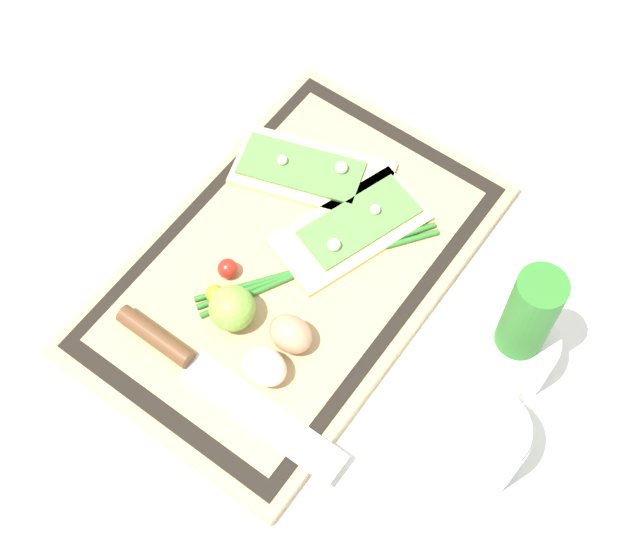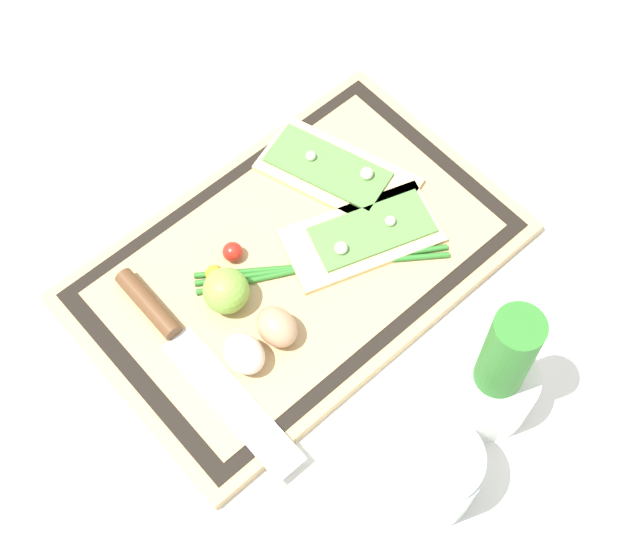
{
  "view_description": "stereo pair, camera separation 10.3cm",
  "coord_description": "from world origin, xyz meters",
  "px_view_note": "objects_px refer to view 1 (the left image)",
  "views": [
    {
      "loc": [
        0.39,
        0.33,
        0.95
      ],
      "look_at": [
        0.0,
        0.04,
        0.04
      ],
      "focal_mm": 50.0,
      "sensor_mm": 36.0,
      "label": 1
    },
    {
      "loc": [
        0.32,
        0.4,
        0.95
      ],
      "look_at": [
        0.0,
        0.04,
        0.04
      ],
      "focal_mm": 50.0,
      "sensor_mm": 36.0,
      "label": 2
    }
  ],
  "objects_px": {
    "cherry_tomato_yellow": "(215,294)",
    "sauce_jar": "(478,446)",
    "knife": "(191,363)",
    "egg_brown": "(291,334)",
    "lime": "(232,308)",
    "pizza_slice_far": "(352,228)",
    "cherry_tomato_red": "(228,269)",
    "egg_pink": "(265,366)",
    "pizza_slice_near": "(310,172)",
    "herb_pot": "(517,342)"
  },
  "relations": [
    {
      "from": "pizza_slice_far",
      "to": "sauce_jar",
      "type": "distance_m",
      "value": 0.31
    },
    {
      "from": "pizza_slice_far",
      "to": "herb_pot",
      "type": "relative_size",
      "value": 1.01
    },
    {
      "from": "lime",
      "to": "cherry_tomato_yellow",
      "type": "height_order",
      "value": "lime"
    },
    {
      "from": "herb_pot",
      "to": "lime",
      "type": "bearing_deg",
      "value": -63.54
    },
    {
      "from": "knife",
      "to": "herb_pot",
      "type": "relative_size",
      "value": 1.5
    },
    {
      "from": "pizza_slice_far",
      "to": "sauce_jar",
      "type": "relative_size",
      "value": 1.91
    },
    {
      "from": "pizza_slice_far",
      "to": "cherry_tomato_red",
      "type": "bearing_deg",
      "value": -31.91
    },
    {
      "from": "sauce_jar",
      "to": "pizza_slice_near",
      "type": "bearing_deg",
      "value": -117.85
    },
    {
      "from": "knife",
      "to": "lime",
      "type": "relative_size",
      "value": 5.7
    },
    {
      "from": "knife",
      "to": "egg_pink",
      "type": "relative_size",
      "value": 5.87
    },
    {
      "from": "pizza_slice_far",
      "to": "herb_pot",
      "type": "distance_m",
      "value": 0.25
    },
    {
      "from": "pizza_slice_far",
      "to": "egg_brown",
      "type": "xyz_separation_m",
      "value": [
        0.16,
        0.03,
        0.02
      ]
    },
    {
      "from": "knife",
      "to": "cherry_tomato_red",
      "type": "relative_size",
      "value": 12.68
    },
    {
      "from": "cherry_tomato_yellow",
      "to": "egg_brown",
      "type": "bearing_deg",
      "value": 94.14
    },
    {
      "from": "knife",
      "to": "cherry_tomato_yellow",
      "type": "xyz_separation_m",
      "value": [
        -0.08,
        -0.03,
        0.0
      ]
    },
    {
      "from": "herb_pot",
      "to": "sauce_jar",
      "type": "relative_size",
      "value": 1.89
    },
    {
      "from": "cherry_tomato_red",
      "to": "herb_pot",
      "type": "xyz_separation_m",
      "value": [
        -0.1,
        0.32,
        0.04
      ]
    },
    {
      "from": "lime",
      "to": "sauce_jar",
      "type": "xyz_separation_m",
      "value": [
        -0.03,
        0.31,
        0.0
      ]
    },
    {
      "from": "knife",
      "to": "herb_pot",
      "type": "distance_m",
      "value": 0.36
    },
    {
      "from": "pizza_slice_far",
      "to": "egg_brown",
      "type": "height_order",
      "value": "egg_brown"
    },
    {
      "from": "cherry_tomato_yellow",
      "to": "sauce_jar",
      "type": "bearing_deg",
      "value": 92.95
    },
    {
      "from": "egg_brown",
      "to": "lime",
      "type": "bearing_deg",
      "value": -77.62
    },
    {
      "from": "egg_pink",
      "to": "cherry_tomato_yellow",
      "type": "relative_size",
      "value": 2.4
    },
    {
      "from": "pizza_slice_far",
      "to": "egg_pink",
      "type": "relative_size",
      "value": 3.95
    },
    {
      "from": "egg_brown",
      "to": "sauce_jar",
      "type": "bearing_deg",
      "value": 92.43
    },
    {
      "from": "cherry_tomato_yellow",
      "to": "herb_pot",
      "type": "xyz_separation_m",
      "value": [
        -0.13,
        0.32,
        0.04
      ]
    },
    {
      "from": "pizza_slice_far",
      "to": "lime",
      "type": "xyz_separation_m",
      "value": [
        0.18,
        -0.04,
        0.02
      ]
    },
    {
      "from": "pizza_slice_near",
      "to": "cherry_tomato_red",
      "type": "distance_m",
      "value": 0.17
    },
    {
      "from": "egg_brown",
      "to": "cherry_tomato_red",
      "type": "distance_m",
      "value": 0.12
    },
    {
      "from": "egg_pink",
      "to": "herb_pot",
      "type": "distance_m",
      "value": 0.27
    },
    {
      "from": "knife",
      "to": "sauce_jar",
      "type": "bearing_deg",
      "value": 107.79
    },
    {
      "from": "egg_pink",
      "to": "lime",
      "type": "relative_size",
      "value": 0.97
    },
    {
      "from": "pizza_slice_far",
      "to": "cherry_tomato_yellow",
      "type": "relative_size",
      "value": 9.48
    },
    {
      "from": "knife",
      "to": "lime",
      "type": "height_order",
      "value": "lime"
    },
    {
      "from": "cherry_tomato_yellow",
      "to": "pizza_slice_near",
      "type": "bearing_deg",
      "value": -176.04
    },
    {
      "from": "pizza_slice_near",
      "to": "sauce_jar",
      "type": "xyz_separation_m",
      "value": [
        0.19,
        0.36,
        0.02
      ]
    },
    {
      "from": "egg_brown",
      "to": "cherry_tomato_red",
      "type": "bearing_deg",
      "value": -103.28
    },
    {
      "from": "pizza_slice_near",
      "to": "egg_brown",
      "type": "relative_size",
      "value": 4.14
    },
    {
      "from": "pizza_slice_far",
      "to": "knife",
      "type": "height_order",
      "value": "pizza_slice_far"
    },
    {
      "from": "egg_brown",
      "to": "cherry_tomato_yellow",
      "type": "height_order",
      "value": "egg_brown"
    },
    {
      "from": "egg_brown",
      "to": "herb_pot",
      "type": "distance_m",
      "value": 0.25
    },
    {
      "from": "egg_pink",
      "to": "lime",
      "type": "height_order",
      "value": "lime"
    },
    {
      "from": "cherry_tomato_red",
      "to": "cherry_tomato_yellow",
      "type": "bearing_deg",
      "value": 13.55
    },
    {
      "from": "egg_brown",
      "to": "cherry_tomato_red",
      "type": "relative_size",
      "value": 2.16
    },
    {
      "from": "egg_brown",
      "to": "lime",
      "type": "xyz_separation_m",
      "value": [
        0.02,
        -0.07,
        0.01
      ]
    },
    {
      "from": "egg_brown",
      "to": "cherry_tomato_red",
      "type": "height_order",
      "value": "egg_brown"
    },
    {
      "from": "lime",
      "to": "egg_pink",
      "type": "bearing_deg",
      "value": 65.48
    },
    {
      "from": "lime",
      "to": "knife",
      "type": "bearing_deg",
      "value": -1.76
    },
    {
      "from": "cherry_tomato_red",
      "to": "egg_pink",
      "type": "bearing_deg",
      "value": 56.63
    },
    {
      "from": "pizza_slice_near",
      "to": "herb_pot",
      "type": "distance_m",
      "value": 0.34
    }
  ]
}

